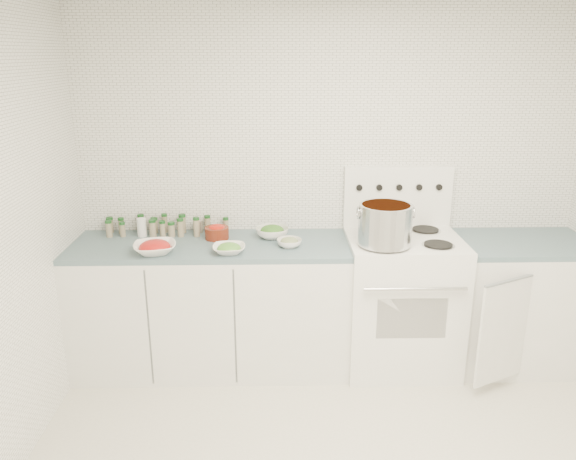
# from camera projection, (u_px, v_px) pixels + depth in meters

# --- Properties ---
(room_walls) EXTENTS (3.54, 3.04, 2.52)m
(room_walls) POSITION_uv_depth(u_px,v_px,m) (364.00, 188.00, 2.43)
(room_walls) COLOR white
(room_walls) RESTS_ON ground
(counter_left) EXTENTS (1.85, 0.62, 0.90)m
(counter_left) POSITION_uv_depth(u_px,v_px,m) (213.00, 305.00, 3.88)
(counter_left) COLOR white
(counter_left) RESTS_ON ground
(stove) EXTENTS (0.76, 0.70, 1.36)m
(stove) POSITION_uv_depth(u_px,v_px,m) (401.00, 297.00, 3.89)
(stove) COLOR white
(stove) RESTS_ON ground
(counter_right) EXTENTS (0.89, 0.81, 0.90)m
(counter_right) POSITION_uv_depth(u_px,v_px,m) (517.00, 302.00, 3.93)
(counter_right) COLOR white
(counter_right) RESTS_ON ground
(stock_pot) EXTENTS (0.36, 0.34, 0.26)m
(stock_pot) POSITION_uv_depth(u_px,v_px,m) (385.00, 223.00, 3.56)
(stock_pot) COLOR silver
(stock_pot) RESTS_ON stove
(bowl_tomato) EXTENTS (0.32, 0.32, 0.09)m
(bowl_tomato) POSITION_uv_depth(u_px,v_px,m) (155.00, 247.00, 3.56)
(bowl_tomato) COLOR white
(bowl_tomato) RESTS_ON counter_left
(bowl_snowpea) EXTENTS (0.22, 0.22, 0.07)m
(bowl_snowpea) POSITION_uv_depth(u_px,v_px,m) (229.00, 249.00, 3.56)
(bowl_snowpea) COLOR white
(bowl_snowpea) RESTS_ON counter_left
(bowl_broccoli) EXTENTS (0.26, 0.26, 0.09)m
(bowl_broccoli) POSITION_uv_depth(u_px,v_px,m) (272.00, 232.00, 3.86)
(bowl_broccoli) COLOR white
(bowl_broccoli) RESTS_ON counter_left
(bowl_zucchini) EXTENTS (0.21, 0.21, 0.07)m
(bowl_zucchini) POSITION_uv_depth(u_px,v_px,m) (289.00, 242.00, 3.68)
(bowl_zucchini) COLOR white
(bowl_zucchini) RESTS_ON counter_left
(bowl_pepper) EXTENTS (0.16, 0.16, 0.10)m
(bowl_pepper) POSITION_uv_depth(u_px,v_px,m) (217.00, 232.00, 3.83)
(bowl_pepper) COLOR #5F1E10
(bowl_pepper) RESTS_ON counter_left
(salt_canister) EXTENTS (0.07, 0.07, 0.13)m
(salt_canister) POSITION_uv_depth(u_px,v_px,m) (142.00, 227.00, 3.88)
(salt_canister) COLOR white
(salt_canister) RESTS_ON counter_left
(tin_can) EXTENTS (0.08, 0.08, 0.09)m
(tin_can) POSITION_uv_depth(u_px,v_px,m) (198.00, 226.00, 3.96)
(tin_can) COLOR #B0A795
(tin_can) RESTS_ON counter_left
(spice_cluster) EXTENTS (0.86, 0.16, 0.14)m
(spice_cluster) POSITION_uv_depth(u_px,v_px,m) (161.00, 226.00, 3.92)
(spice_cluster) COLOR gray
(spice_cluster) RESTS_ON counter_left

